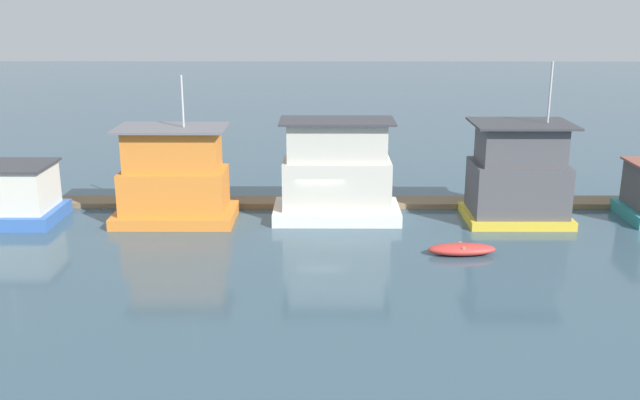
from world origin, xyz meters
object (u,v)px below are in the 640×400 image
Objects in this scene: dinghy_red at (462,249)px; mooring_post_centre at (359,196)px; houseboat_white at (337,176)px; houseboat_yellow at (518,177)px; houseboat_blue at (10,195)px; houseboat_orange at (174,180)px.

dinghy_red is 8.54m from mooring_post_centre.
mooring_post_centre is at bearing 48.21° from houseboat_white.
mooring_post_centre is at bearing 167.76° from houseboat_yellow.
houseboat_white reaches higher than mooring_post_centre.
houseboat_blue is 17.54m from houseboat_white.
houseboat_orange is 18.39m from houseboat_yellow.
houseboat_orange is 10.29m from mooring_post_centre.
houseboat_white is (17.51, 0.67, 0.90)m from houseboat_blue.
mooring_post_centre is (10.01, 1.94, -1.39)m from houseboat_orange.
houseboat_orange is at bearing 159.88° from dinghy_red.
houseboat_blue is 8.84m from houseboat_orange.
dinghy_red is at bearing -125.69° from houseboat_yellow.
houseboat_white is 2.12× the size of dinghy_red.
houseboat_yellow is at bearing 54.31° from dinghy_red.
houseboat_yellow is (9.69, -0.36, 0.06)m from houseboat_white.
houseboat_yellow is 7.03m from dinghy_red.
houseboat_yellow is 2.64× the size of dinghy_red.
houseboat_yellow reaches higher than dinghy_red.
mooring_post_centre is (-4.48, 7.25, 0.59)m from dinghy_red.
houseboat_blue is 23.88m from dinghy_red.
dinghy_red is at bearing -20.12° from houseboat_orange.
houseboat_white is 8.45m from dinghy_red.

